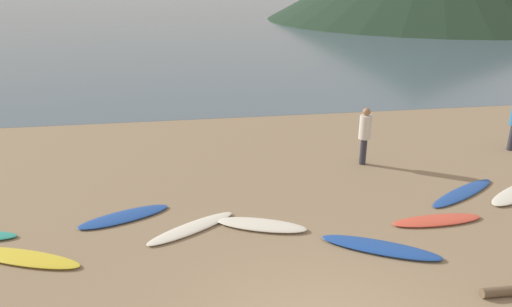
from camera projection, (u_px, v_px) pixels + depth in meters
The scene contains 10 objects.
ground_plane at pixel (240, 138), 15.85m from camera, with size 120.00×120.00×0.20m, color #8C7559.
ocean_water at pixel (193, 13), 63.74m from camera, with size 140.00×100.00×0.01m, color #475B6B.
surfboard_1 at pixel (23, 258), 8.91m from camera, with size 2.45×0.50×0.09m, color yellow.
surfboard_2 at pixel (124, 217), 10.42m from camera, with size 2.02×0.58×0.07m, color #1E479E.
surfboard_3 at pixel (192, 228), 9.95m from camera, with size 2.13×0.46×0.08m, color silver.
surfboard_4 at pixel (261, 225), 10.05m from camera, with size 1.97×0.55×0.10m, color silver.
surfboard_5 at pixel (380, 247), 9.23m from camera, with size 2.33×0.54×0.10m, color #1E479E.
surfboard_6 at pixel (437, 220), 10.27m from camera, with size 2.08×0.50×0.08m, color #D84C38.
surfboard_7 at pixel (463, 193), 11.57m from camera, with size 2.55×0.45×0.07m, color #1E479E.
person_0 at pixel (365, 132), 13.05m from camera, with size 0.33×0.33×1.66m.
Camera 1 is at (-1.78, -4.88, 5.11)m, focal length 32.83 mm.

